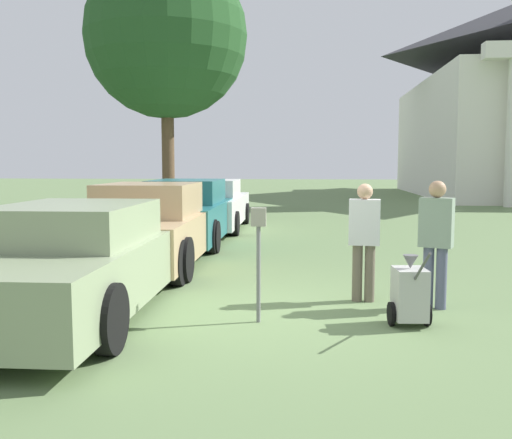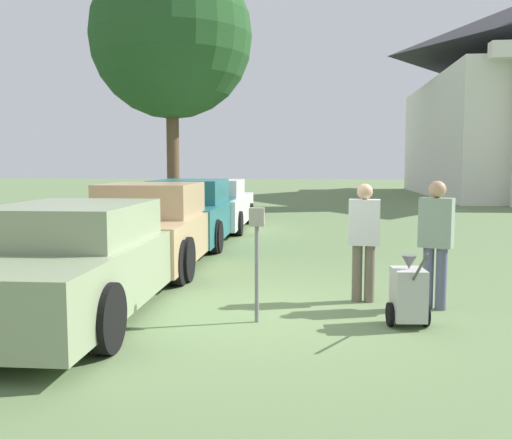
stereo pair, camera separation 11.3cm
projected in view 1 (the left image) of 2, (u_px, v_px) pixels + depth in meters
name	position (u px, v px, depth m)	size (l,w,h in m)	color
ground_plane	(263.00, 313.00, 7.31)	(120.00, 120.00, 0.00)	#607A4C
parked_car_sage	(81.00, 260.00, 7.31)	(2.08, 5.25, 1.41)	gray
parked_car_tan	(152.00, 228.00, 10.60)	(2.04, 4.70, 1.54)	tan
parked_car_teal	(188.00, 213.00, 13.73)	(2.00, 5.22, 1.52)	#23666B
parked_car_white	(209.00, 206.00, 16.49)	(2.11, 4.83, 1.43)	silver
parking_meter	(258.00, 243.00, 6.80)	(0.18, 0.09, 1.39)	slate
person_worker	(364.00, 235.00, 7.84)	(0.44, 0.26, 1.64)	#665B4C
person_supervisor	(436.00, 236.00, 7.46)	(0.47, 0.37, 1.69)	#515670
equipment_cart	(410.00, 293.00, 6.70)	(0.49, 1.00, 1.00)	#B2B2AD
shade_tree	(166.00, 37.00, 19.75)	(5.65, 5.65, 9.10)	brown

